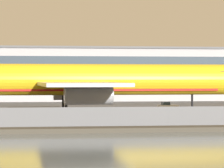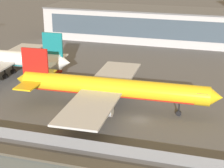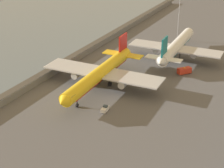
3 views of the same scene
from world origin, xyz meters
The scene contains 8 objects.
ground_plane centered at (0.00, 0.00, 0.00)m, with size 500.00×500.00×0.00m, color #565659.
shoreline_seawall centered at (0.00, -20.50, 0.25)m, with size 320.00×3.00×0.50m.
perimeter_fence centered at (0.00, -16.00, 1.19)m, with size 280.00×0.10×2.38m.
cargo_jet_yellow centered at (-8.02, 4.04, 5.15)m, with size 49.18×42.39×13.49m.
passenger_jet_white_teal centered at (-45.55, 18.08, 5.28)m, with size 44.12×37.40×13.82m.
baggage_tug centered at (6.47, 13.41, 0.81)m, with size 3.33×1.88×1.80m.
ops_van centered at (-32.09, 25.91, 1.28)m, with size 5.33×4.95×2.48m.
terminal_building centered at (-6.60, 73.70, 6.50)m, with size 97.04×19.03×12.98m.
Camera 2 is at (15.77, -73.39, 35.98)m, focal length 60.00 mm.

